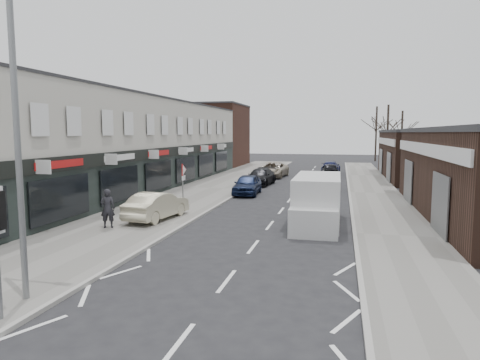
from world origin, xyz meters
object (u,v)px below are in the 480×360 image
Objects in this scene: parked_car_left_a at (247,185)px; parked_car_right_a at (326,181)px; parked_car_left_c at (272,170)px; white_van at (317,202)px; pedestrian at (108,208)px; warning_sign at (183,174)px; parked_car_left_b at (260,177)px; parked_car_right_b at (330,170)px; parked_car_right_c at (331,167)px; street_lamp at (22,126)px; sedan_on_pavement at (157,206)px.

parked_car_left_a is 6.58m from parked_car_right_a.
parked_car_left_c is 10.38m from parked_car_right_a.
white_van reaches higher than parked_car_left_c.
warning_sign is at bearing -128.69° from pedestrian.
parked_car_left_b is 6.00m from parked_car_right_a.
parked_car_right_c is (0.00, 3.76, -0.03)m from parked_car_right_b.
parked_car_right_c is (6.73, 38.91, -3.97)m from street_lamp.
parked_car_right_b is (0.00, 10.84, -0.03)m from parked_car_right_a.
warning_sign is at bearing 170.35° from white_van.
warning_sign is at bearing 78.22° from parked_car_right_c.
white_van is at bearing 59.92° from street_lamp.
sedan_on_pavement is (-0.52, -2.38, -1.39)m from warning_sign.
parked_car_right_c is at bearing 74.26° from warning_sign.
sedan_on_pavement is 0.98× the size of parked_car_right_a.
pedestrian reaches higher than parked_car_right_c.
warning_sign is 0.50× the size of parked_car_left_c.
parked_car_right_b is (7.36, 22.35, -1.52)m from warning_sign.
street_lamp is 1.92× the size of sedan_on_pavement.
sedan_on_pavement is 2.72m from pedestrian.
warning_sign is (-0.63, 12.80, -2.42)m from street_lamp.
white_van is at bearing 93.94° from parked_car_right_c.
warning_sign is 23.58m from parked_car_right_b.
parked_car_left_b is at bearing -118.19° from pedestrian.
street_lamp is at bearing 84.15° from parked_car_right_c.
pedestrian is 18.68m from parked_car_right_a.
parked_car_right_c is at bearing -97.57° from sedan_on_pavement.
parked_car_left_b reaches higher than parked_car_right_b.
parked_car_left_b is at bearing 52.01° from parked_car_right_b.
parked_car_right_a is at bearing -16.35° from parked_car_left_b.
pedestrian is at bearing 67.79° from sedan_on_pavement.
parked_car_left_c is at bearing -87.86° from sedan_on_pavement.
parked_car_left_a is at bearing 120.75° from white_van.
sedan_on_pavement is (-7.87, -1.17, -0.31)m from white_van.
parked_car_left_b is 0.88× the size of parked_car_left_c.
parked_car_left_c reaches higher than parked_car_right_b.
parked_car_right_b is (5.48, 14.48, -0.04)m from parked_car_left_a.
street_lamp is at bearing -87.75° from parked_car_left_b.
street_lamp is 1.48× the size of parked_car_left_c.
pedestrian is 32.19m from parked_car_right_c.
warning_sign is 7.53m from white_van.
warning_sign reaches higher than parked_car_left_b.
parked_car_right_c is (5.48, 18.24, -0.08)m from parked_car_left_a.
parked_car_left_c is (1.76, 20.25, -1.45)m from warning_sign.
white_van is 10.60m from parked_car_left_a.
warning_sign reaches higher than white_van.
pedestrian reaches higher than parked_car_right_b.
parked_car_left_b is (1.13, 26.46, -3.93)m from street_lamp.
parked_car_right_a is at bearing 31.18° from parked_car_left_a.
street_lamp is 26.77m from parked_car_left_b.
parked_car_left_b is at bearing 110.28° from white_van.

